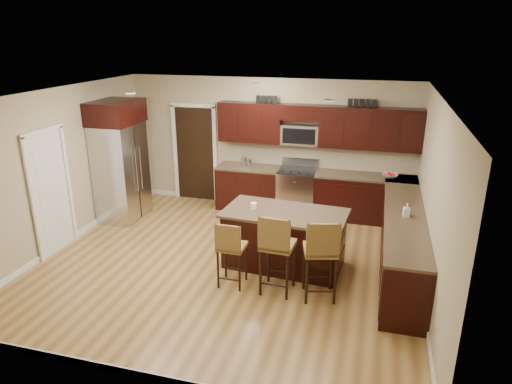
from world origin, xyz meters
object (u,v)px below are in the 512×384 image
(range, at_px, (297,191))
(island, at_px, (284,240))
(refrigerator, at_px, (120,160))
(stool_left, at_px, (231,247))
(stool_mid, at_px, (276,245))
(stool_right, at_px, (321,251))

(range, distance_m, island, 2.28)
(refrigerator, bearing_deg, stool_left, -33.95)
(stool_mid, bearing_deg, range, 98.46)
(range, relative_size, refrigerator, 0.47)
(range, xyz_separation_m, stool_right, (0.90, -3.12, 0.28))
(range, distance_m, stool_left, 3.14)
(refrigerator, bearing_deg, stool_right, -25.03)
(stool_mid, xyz_separation_m, stool_right, (0.62, 0.00, 0.00))
(range, xyz_separation_m, island, (0.21, -2.27, -0.04))
(stool_right, bearing_deg, stool_mid, 165.55)
(stool_left, relative_size, refrigerator, 0.43)
(range, distance_m, stool_mid, 3.15)
(range, height_order, stool_left, range)
(stool_left, xyz_separation_m, stool_mid, (0.68, -0.01, 0.12))
(stool_left, height_order, stool_right, stool_right)
(range, bearing_deg, stool_right, -73.90)
(refrigerator, bearing_deg, stool_mid, -28.76)
(stool_left, bearing_deg, range, 83.24)
(island, height_order, stool_mid, stool_mid)
(island, xyz_separation_m, stool_right, (0.69, -0.85, 0.32))
(stool_right, bearing_deg, stool_left, 164.96)
(stool_left, xyz_separation_m, stool_right, (1.30, -0.01, 0.12))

